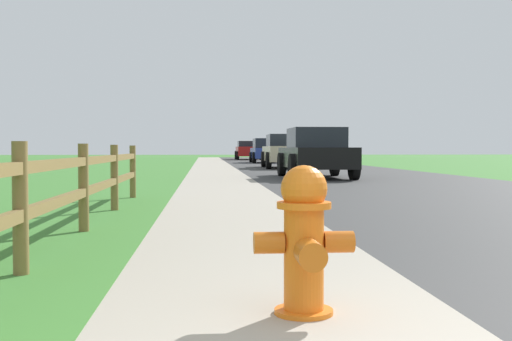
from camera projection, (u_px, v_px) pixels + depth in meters
ground_plane at (237, 169)px, 26.65m from camera, size 120.00×120.00×0.00m
road_asphalt at (310, 168)px, 28.93m from camera, size 7.00×66.00×0.01m
curb_concrete at (170, 168)px, 28.39m from camera, size 6.00×66.00×0.01m
grass_verge at (136, 168)px, 28.27m from camera, size 5.00×66.00×0.00m
fire_hydrant at (304, 238)px, 3.35m from camera, size 0.55×0.47×0.82m
rail_fence at (83, 181)px, 6.68m from camera, size 0.11×9.31×0.96m
parked_suv_black at (316, 153)px, 19.00m from camera, size 1.99×4.43×1.53m
parked_car_beige at (286, 151)px, 28.47m from camera, size 2.15×4.90×1.55m
parked_car_blue at (267, 150)px, 38.89m from camera, size 1.99×4.21×1.52m
parked_car_red at (248, 150)px, 49.68m from camera, size 2.07×4.84×1.48m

